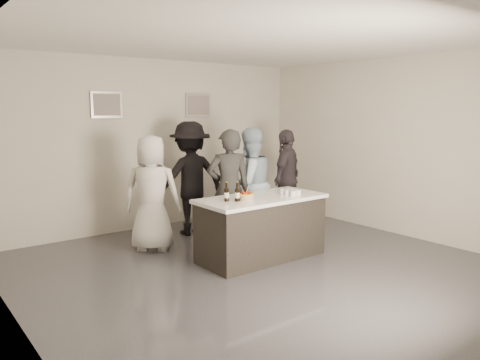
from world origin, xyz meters
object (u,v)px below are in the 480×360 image
at_px(cake, 246,197).
at_px(person_guest_left, 152,193).
at_px(bar_counter, 261,228).
at_px(person_main_blue, 249,184).
at_px(beer_bottle_b, 237,192).
at_px(person_guest_back, 190,178).
at_px(beer_bottle_a, 227,192).
at_px(person_main_black, 229,189).
at_px(person_guest_right, 287,178).

relative_size(cake, person_guest_left, 0.13).
xyz_separation_m(bar_counter, person_main_blue, (0.49, 0.88, 0.47)).
relative_size(beer_bottle_b, person_guest_back, 0.13).
bearing_deg(person_main_blue, beer_bottle_a, 40.51).
xyz_separation_m(person_main_blue, person_guest_left, (-1.53, 0.44, -0.04)).
height_order(cake, person_guest_back, person_guest_back).
relative_size(beer_bottle_a, person_main_black, 0.14).
distance_m(beer_bottle_b, person_main_black, 0.89).
bearing_deg(person_guest_back, person_guest_right, 169.52).
height_order(beer_bottle_a, person_main_black, person_main_black).
distance_m(beer_bottle_a, beer_bottle_b, 0.14).
bearing_deg(beer_bottle_a, person_guest_right, 27.77).
bearing_deg(person_main_blue, beer_bottle_b, 46.48).
distance_m(cake, person_guest_right, 2.28).
xyz_separation_m(person_guest_left, person_guest_back, (0.95, 0.44, 0.09)).
distance_m(bar_counter, cake, 0.59).
distance_m(person_main_blue, person_guest_right, 1.15).
relative_size(bar_counter, cake, 8.45).
xyz_separation_m(cake, beer_bottle_b, (-0.15, 0.00, 0.09)).
bearing_deg(bar_counter, person_guest_right, 36.51).
bearing_deg(beer_bottle_b, person_guest_back, 78.13).
distance_m(person_main_blue, person_guest_back, 1.06).
distance_m(person_guest_left, person_guest_back, 1.06).
bearing_deg(person_guest_left, person_main_black, -170.58).
bearing_deg(person_guest_right, person_main_blue, -12.16).
relative_size(bar_counter, person_guest_left, 1.06).
distance_m(bar_counter, person_main_black, 0.86).
bearing_deg(bar_counter, cake, -170.28).
height_order(person_guest_right, person_guest_back, person_guest_back).
relative_size(beer_bottle_b, person_main_black, 0.14).
xyz_separation_m(person_guest_left, person_guest_right, (2.64, -0.14, 0.01)).
height_order(bar_counter, person_guest_right, person_guest_right).
distance_m(person_main_black, person_guest_left, 1.16).
xyz_separation_m(person_main_black, person_main_blue, (0.54, 0.17, -0.00)).
relative_size(cake, person_guest_back, 0.11).
xyz_separation_m(person_guest_right, person_guest_back, (-1.68, 0.59, 0.08)).
bearing_deg(person_guest_left, person_main_blue, -155.21).
height_order(person_guest_left, person_guest_right, person_guest_right).
height_order(person_main_blue, person_guest_left, person_main_blue).
xyz_separation_m(beer_bottle_b, person_guest_right, (2.07, 1.24, -0.14)).
bearing_deg(cake, person_guest_back, 82.68).
distance_m(cake, person_main_blue, 1.24).
bearing_deg(person_guest_left, person_guest_back, -114.13).
xyz_separation_m(beer_bottle_b, person_guest_back, (0.38, 1.82, -0.07)).
bearing_deg(cake, beer_bottle_a, 161.39).
relative_size(beer_bottle_a, person_guest_right, 0.15).
distance_m(beer_bottle_b, person_guest_right, 2.41).
height_order(cake, person_main_blue, person_main_blue).
relative_size(beer_bottle_b, person_guest_left, 0.15).
bearing_deg(beer_bottle_b, person_main_blue, 44.31).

